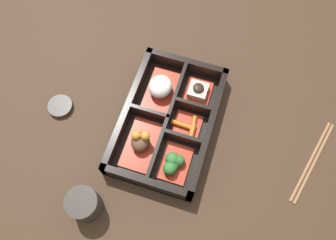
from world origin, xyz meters
TOP-DOWN VIEW (x-y plane):
  - ground_plane at (0.00, 0.00)m, footprint 3.00×3.00m
  - bento_base at (0.00, 0.00)m, footprint 0.32×0.20m
  - bento_rim at (0.00, -0.00)m, footprint 0.32×0.20m
  - bowl_stew at (-0.07, 0.04)m, footprint 0.12×0.07m
  - bowl_rice at (0.07, 0.04)m, footprint 0.12×0.07m
  - bowl_greens at (-0.09, -0.04)m, footprint 0.09×0.06m
  - bowl_carrots at (0.00, -0.05)m, footprint 0.06×0.07m
  - bowl_tofu at (0.09, -0.04)m, footprint 0.08×0.06m
  - tea_cup at (-0.23, 0.11)m, footprint 0.07×0.07m
  - chopsticks at (0.01, -0.34)m, footprint 0.21×0.07m
  - sauce_dish at (-0.04, 0.26)m, footprint 0.06×0.06m

SIDE VIEW (x-z plane):
  - ground_plane at x=0.00m, z-range 0.00..0.00m
  - chopsticks at x=0.01m, z-range 0.00..0.01m
  - bento_base at x=0.00m, z-range 0.00..0.01m
  - sauce_dish at x=-0.04m, z-range 0.00..0.01m
  - bowl_carrots at x=0.00m, z-range 0.01..0.03m
  - bowl_tofu at x=0.09m, z-range 0.01..0.04m
  - bento_rim at x=0.00m, z-range 0.00..0.05m
  - bowl_greens at x=-0.09m, z-range 0.01..0.04m
  - bowl_stew at x=-0.07m, z-range 0.00..0.05m
  - bowl_rice at x=0.07m, z-range 0.01..0.05m
  - tea_cup at x=-0.23m, z-range 0.00..0.07m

